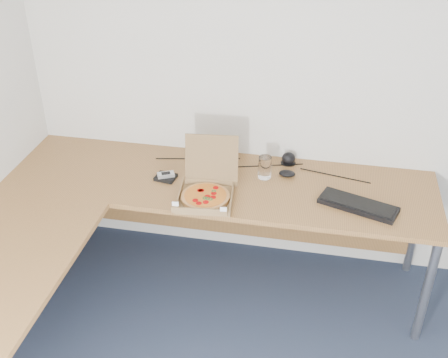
% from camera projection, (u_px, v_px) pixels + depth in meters
% --- Properties ---
extents(room_shell, '(3.50, 3.50, 2.50)m').
position_uv_depth(room_shell, '(287.00, 290.00, 1.71)').
color(room_shell, beige).
rests_on(room_shell, ground).
extents(desk, '(2.50, 2.20, 0.73)m').
position_uv_depth(desk, '(144.00, 221.00, 2.95)').
color(desk, olive).
rests_on(desk, ground).
extents(pizza_box, '(0.30, 0.35, 0.31)m').
position_uv_depth(pizza_box, '(206.00, 193.00, 3.06)').
color(pizza_box, olive).
rests_on(pizza_box, desk).
extents(drinking_glass, '(0.08, 0.08, 0.13)m').
position_uv_depth(drinking_glass, '(265.00, 167.00, 3.24)').
color(drinking_glass, silver).
rests_on(drinking_glass, desk).
extents(keyboard, '(0.44, 0.28, 0.03)m').
position_uv_depth(keyboard, '(358.00, 205.00, 3.00)').
color(keyboard, black).
rests_on(keyboard, desk).
extents(mouse, '(0.11, 0.08, 0.04)m').
position_uv_depth(mouse, '(287.00, 173.00, 3.27)').
color(mouse, black).
rests_on(mouse, desk).
extents(wallet, '(0.13, 0.11, 0.02)m').
position_uv_depth(wallet, '(166.00, 177.00, 3.25)').
color(wallet, black).
rests_on(wallet, desk).
extents(phone, '(0.11, 0.09, 0.02)m').
position_uv_depth(phone, '(166.00, 175.00, 3.24)').
color(phone, '#B2B5BA').
rests_on(phone, wallet).
extents(dome_speaker, '(0.09, 0.09, 0.08)m').
position_uv_depth(dome_speaker, '(289.00, 158.00, 3.39)').
color(dome_speaker, black).
rests_on(dome_speaker, desk).
extents(cable_bundle, '(0.63, 0.13, 0.01)m').
position_uv_depth(cable_bundle, '(256.00, 166.00, 3.37)').
color(cable_bundle, black).
rests_on(cable_bundle, desk).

